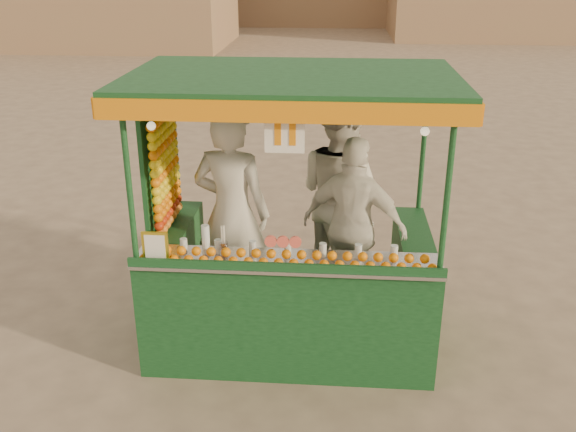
# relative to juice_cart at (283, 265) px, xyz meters

# --- Properties ---
(ground) EXTENTS (90.00, 90.00, 0.00)m
(ground) POSITION_rel_juice_cart_xyz_m (0.14, 0.04, -0.78)
(ground) COLOR brown
(ground) RESTS_ON ground
(juice_cart) EXTENTS (2.67, 1.73, 2.43)m
(juice_cart) POSITION_rel_juice_cart_xyz_m (0.00, 0.00, 0.00)
(juice_cart) COLOR #0E3517
(juice_cart) RESTS_ON ground
(vendor_left) EXTENTS (0.76, 0.58, 1.87)m
(vendor_left) POSITION_rel_juice_cart_xyz_m (-0.45, 0.09, 0.43)
(vendor_left) COLOR beige
(vendor_left) RESTS_ON ground
(vendor_middle) EXTENTS (1.13, 1.13, 1.85)m
(vendor_middle) POSITION_rel_juice_cart_xyz_m (0.49, 0.66, 0.42)
(vendor_middle) COLOR beige
(vendor_middle) RESTS_ON ground
(vendor_right) EXTENTS (1.02, 0.68, 1.61)m
(vendor_right) POSITION_rel_juice_cart_xyz_m (0.61, 0.18, 0.31)
(vendor_right) COLOR white
(vendor_right) RESTS_ON ground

